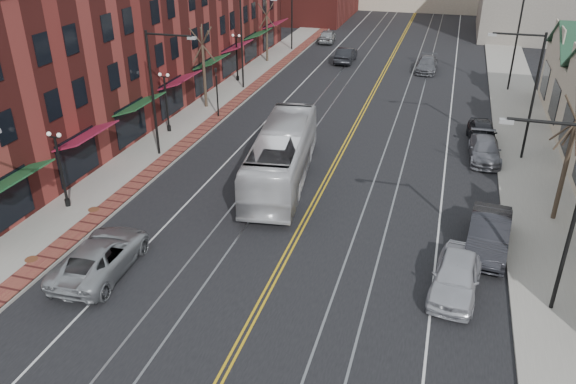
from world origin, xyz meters
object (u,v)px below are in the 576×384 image
Objects in this scene: parked_car_b at (489,234)px; parked_car_c at (485,150)px; parked_car_d at (482,132)px; transit_bus at (282,156)px; parked_suv at (101,256)px; parked_car_a at (456,275)px.

parked_car_b is 11.27m from parked_car_c.
parked_car_b reaches higher than parked_car_c.
parked_car_b reaches higher than parked_car_d.
transit_bus is at bearing -152.64° from parked_car_c.
parked_suv is at bearing -135.81° from parked_car_c.
transit_bus is at bearing -144.63° from parked_car_d.
parked_suv is 1.09× the size of parked_car_b.
parked_car_d is (16.64, 21.00, -0.02)m from parked_suv.
parked_car_a is 18.17m from parked_car_d.
parked_car_b reaches higher than parked_suv.
parked_car_b is (1.40, 3.85, 0.05)m from parked_car_a.
parked_car_d is at bearing -147.12° from transit_bus.
parked_car_d is at bearing 95.65° from parked_car_b.
parked_car_c is 3.00m from parked_car_d.
parked_car_d is (11.56, 9.80, -0.89)m from transit_bus.
parked_car_c is 1.04× the size of parked_car_d.
parked_suv is at bearing 58.20° from transit_bus.
parked_car_c is at bearing -92.84° from parked_car_d.
transit_bus reaches higher than parked_suv.
parked_car_c is (1.45, 15.12, -0.12)m from parked_car_a.
parked_suv is (-5.08, -11.20, -0.87)m from transit_bus.
transit_bus is 2.29× the size of parked_car_b.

